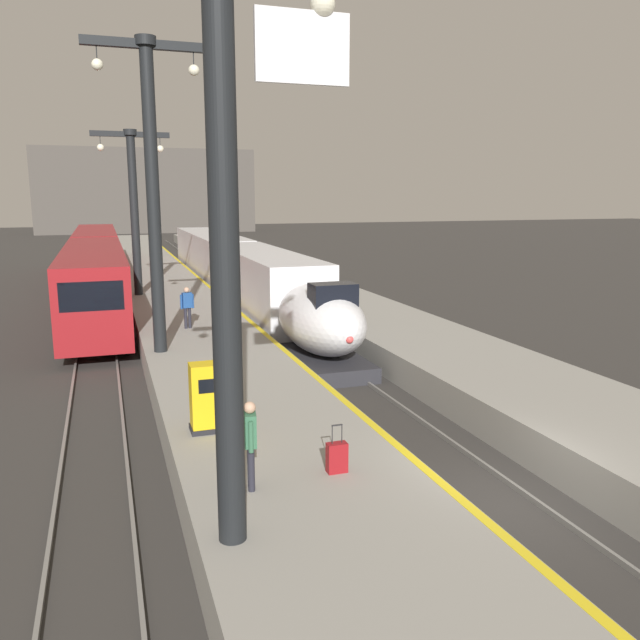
{
  "coord_description": "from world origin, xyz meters",
  "views": [
    {
      "loc": [
        -7.56,
        -10.57,
        6.41
      ],
      "look_at": [
        -0.05,
        11.72,
        1.8
      ],
      "focal_mm": 35.97,
      "sensor_mm": 36.0,
      "label": 1
    }
  ],
  "objects": [
    {
      "name": "platform_left_safety_stripe",
      "position": [
        -1.77,
        24.75,
        1.05
      ],
      "size": [
        0.2,
        107.8,
        0.01
      ],
      "primitive_type": "cube",
      "color": "yellow",
      "rests_on": "platform_left"
    },
    {
      "name": "passenger_far_waiting",
      "position": [
        -4.49,
        15.41,
        2.04
      ],
      "size": [
        0.56,
        0.29,
        1.69
      ],
      "color": "#23232D",
      "rests_on": "platform_left"
    },
    {
      "name": "regional_train_adjacent",
      "position": [
        -8.1,
        32.19,
        2.13
      ],
      "size": [
        2.85,
        36.6,
        3.8
      ],
      "color": "maroon",
      "rests_on": "ground"
    },
    {
      "name": "passenger_near_edge",
      "position": [
        -5.23,
        0.32,
        2.04
      ],
      "size": [
        0.28,
        0.56,
        1.69
      ],
      "color": "#23232D",
      "rests_on": "platform_left"
    },
    {
      "name": "platform_left",
      "position": [
        -4.05,
        24.75,
        0.53
      ],
      "size": [
        4.8,
        110.0,
        1.05
      ],
      "primitive_type": "cube",
      "color": "gray",
      "rests_on": "ground"
    },
    {
      "name": "station_column_far",
      "position": [
        -5.9,
        25.31,
        6.31
      ],
      "size": [
        4.0,
        0.68,
        8.69
      ],
      "color": "black",
      "rests_on": "platform_left"
    },
    {
      "name": "rail_main_right",
      "position": [
        0.75,
        27.5,
        0.06
      ],
      "size": [
        0.08,
        110.0,
        0.12
      ],
      "primitive_type": "cube",
      "color": "slate",
      "rests_on": "ground"
    },
    {
      "name": "platform_right",
      "position": [
        4.05,
        24.75,
        0.53
      ],
      "size": [
        4.8,
        110.0,
        1.05
      ],
      "primitive_type": "cube",
      "color": "gray",
      "rests_on": "ground"
    },
    {
      "name": "ticket_machine_yellow",
      "position": [
        -5.55,
        3.58,
        1.79
      ],
      "size": [
        0.76,
        0.62,
        1.6
      ],
      "color": "yellow",
      "rests_on": "platform_left"
    },
    {
      "name": "ground_plane",
      "position": [
        0.0,
        0.0,
        0.0
      ],
      "size": [
        260.0,
        260.0,
        0.0
      ],
      "primitive_type": "plane",
      "color": "#33302D"
    },
    {
      "name": "rail_secondary_left",
      "position": [
        -8.85,
        27.5,
        0.06
      ],
      "size": [
        0.08,
        110.0,
        0.12
      ],
      "primitive_type": "cube",
      "color": "slate",
      "rests_on": "ground"
    },
    {
      "name": "highspeed_train_main",
      "position": [
        0.0,
        27.06,
        1.93
      ],
      "size": [
        2.92,
        37.66,
        3.6
      ],
      "color": "silver",
      "rests_on": "ground"
    },
    {
      "name": "passenger_mid_platform",
      "position": [
        -3.6,
        12.78,
        2.04
      ],
      "size": [
        0.55,
        0.31,
        1.69
      ],
      "color": "#23232D",
      "rests_on": "platform_left"
    },
    {
      "name": "station_column_near",
      "position": [
        -5.84,
        -1.31,
        6.56
      ],
      "size": [
        4.0,
        0.68,
        8.97
      ],
      "color": "black",
      "rests_on": "platform_left"
    },
    {
      "name": "rail_main_left",
      "position": [
        -0.75,
        27.5,
        0.06
      ],
      "size": [
        0.08,
        110.0,
        0.12
      ],
      "primitive_type": "cube",
      "color": "slate",
      "rests_on": "ground"
    },
    {
      "name": "station_column_mid",
      "position": [
        -5.9,
        11.76,
        7.17
      ],
      "size": [
        4.0,
        0.68,
        10.31
      ],
      "color": "black",
      "rests_on": "platform_left"
    },
    {
      "name": "rolling_suitcase",
      "position": [
        -3.48,
        0.5,
        1.35
      ],
      "size": [
        0.4,
        0.22,
        0.98
      ],
      "color": "maroon",
      "rests_on": "platform_left"
    },
    {
      "name": "rail_secondary_right",
      "position": [
        -7.35,
        27.5,
        0.06
      ],
      "size": [
        0.08,
        110.0,
        0.12
      ],
      "primitive_type": "cube",
      "color": "slate",
      "rests_on": "ground"
    },
    {
      "name": "terminus_back_wall",
      "position": [
        0.0,
        102.0,
        7.0
      ],
      "size": [
        36.0,
        2.0,
        14.0
      ],
      "primitive_type": "cube",
      "color": "#4C4742",
      "rests_on": "ground"
    }
  ]
}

